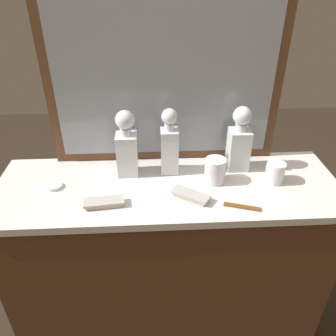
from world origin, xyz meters
The scene contains 12 objects.
ground_plane centered at (0.00, 0.00, 0.00)m, with size 6.00×6.00×0.00m, color #2D2319.
dresser centered at (0.00, 0.00, 0.46)m, with size 1.40×0.47×0.93m.
dresser_mirror centered at (0.00, 0.22, 1.29)m, with size 0.97×0.03×0.72m.
crystal_decanter_left centered at (0.30, 0.11, 1.04)m, with size 0.09×0.09×0.28m.
crystal_decanter_far_right centered at (0.01, 0.10, 1.04)m, with size 0.07×0.07×0.29m.
crystal_decanter_front centered at (-0.16, 0.10, 1.04)m, with size 0.09×0.09×0.28m.
crystal_tumbler_right centered at (0.43, 0.00, 0.97)m, with size 0.08×0.08×0.09m.
crystal_tumbler_center centered at (0.19, 0.02, 0.97)m, with size 0.08×0.08×0.10m.
silver_brush_front centered at (0.08, -0.09, 0.94)m, with size 0.15×0.13×0.02m.
silver_brush_far_left centered at (-0.24, -0.12, 0.94)m, with size 0.15×0.07×0.02m.
porcelain_dish centered at (-0.45, 0.01, 0.93)m, with size 0.06×0.06×0.01m.
tortoiseshell_comb centered at (0.26, -0.16, 0.93)m, with size 0.13×0.06×0.01m.
Camera 1 is at (-0.06, -1.12, 1.71)m, focal length 36.04 mm.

